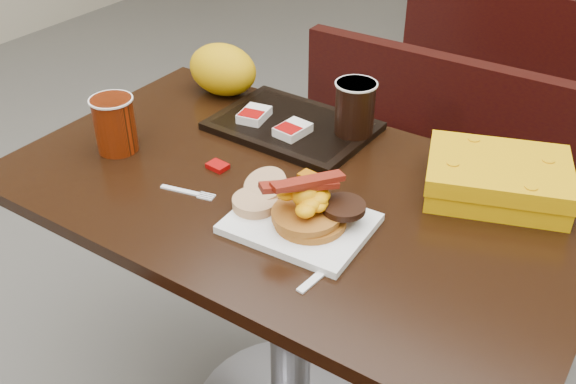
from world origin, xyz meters
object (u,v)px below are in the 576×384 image
Objects in this scene: bench_near_n at (413,188)px; fork at (180,190)px; platter at (300,223)px; knife at (331,265)px; hashbrown_sleeve_right at (293,130)px; tray at (293,126)px; coffee_cup_far at (355,108)px; table_far at (569,15)px; bench_far_s at (528,63)px; paper_bag at (223,69)px; table_near at (291,319)px; hashbrown_sleeve_left at (254,115)px; clamshell at (497,178)px; coffee_cup_near at (115,125)px; pancake_stack at (310,217)px.

bench_near_n is 8.36× the size of fork.
knife is (0.11, -0.07, -0.01)m from platter.
hashbrown_sleeve_right is (-0.30, 0.34, 0.03)m from knife.
tray is 2.97× the size of coffee_cup_far.
table_far is 0.70m from bench_far_s.
table_near is at bearing -35.34° from paper_bag.
platter is (0.09, -0.10, 0.38)m from table_near.
table_near is 0.46m from tray.
platter is 2.10× the size of coffee_cup_far.
bench_near_n is at bearing 56.63° from hashbrown_sleeve_left.
clamshell is (0.46, 0.04, 0.01)m from hashbrown_sleeve_right.
paper_bag reaches higher than hashbrown_sleeve_left.
bench_near_n is 3.61× the size of clamshell.
table_far is 10.03× the size of fork.
clamshell reaches higher than tray.
coffee_cup_near reaches higher than hashbrown_sleeve_right.
table_far is 15.19× the size of hashbrown_sleeve_right.
bench_far_s is 2.05m from pancake_stack.
bench_far_s is 3.61× the size of clamshell.
platter is at bearing -47.70° from hashbrown_sleeve_right.
coffee_cup_near is 0.32m from hashbrown_sleeve_left.
coffee_cup_far reaches higher than clamshell.
platter is 1.36× the size of paper_bag.
table_far is 6.35× the size of paper_bag.
coffee_cup_near is (-0.41, -1.98, 0.45)m from bench_far_s.
table_near is 15.19× the size of hashbrown_sleeve_right.
table_near is 6.83× the size of knife.
hashbrown_sleeve_right is at bearing 122.26° from table_near.
bench_near_n is 12.52× the size of hashbrown_sleeve_left.
bench_near_n is at bearing 93.51° from platter.
coffee_cup_far is at bearing -89.77° from bench_far_s.
knife is 0.63× the size of clamshell.
bench_far_s is at bearing -90.00° from table_far.
table_near is at bearing 127.82° from platter.
coffee_cup_near reaches higher than pancake_stack.
fork is at bearing -102.26° from bench_near_n.
coffee_cup_near reaches higher than fork.
paper_bag reaches higher than knife.
table_far is 2.80m from knife.
paper_bag is (-0.59, 0.45, 0.06)m from knife.
table_near is 4.33× the size of clamshell.
clamshell is (0.35, -0.04, -0.04)m from coffee_cup_far.
pancake_stack is (0.11, -0.10, 0.40)m from table_near.
paper_bag reaches higher than coffee_cup_near.
table_near and table_far have the same top height.
platter is 0.71× the size of tray.
bench_far_s is (0.00, 1.90, -0.02)m from table_near.
table_far is at bearing 73.74° from fork.
coffee_cup_near is at bearing -168.34° from table_near.
paper_bag reaches higher than tray.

